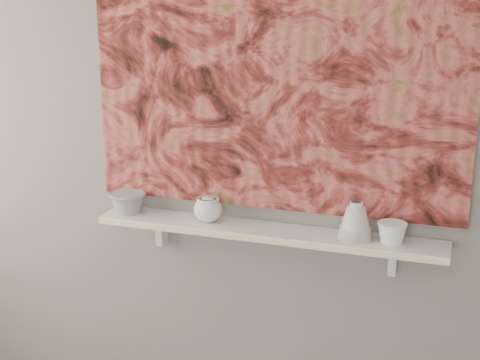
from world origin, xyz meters
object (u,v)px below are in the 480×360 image
at_px(bowl_white, 392,232).
at_px(painting, 274,71).
at_px(shelf, 266,232).
at_px(cup_cream, 208,209).
at_px(bowl_grey, 128,202).
at_px(bell_vessel, 356,220).

bearing_deg(bowl_white, painting, 170.60).
relative_size(shelf, cup_cream, 12.21).
bearing_deg(bowl_white, bowl_grey, 180.00).
bearing_deg(bell_vessel, bowl_white, 0.00).
distance_m(cup_cream, bowl_white, 0.73).
relative_size(cup_cream, bell_vessel, 0.79).
bearing_deg(bowl_grey, bell_vessel, 0.00).
height_order(painting, bell_vessel, painting).
distance_m(painting, cup_cream, 0.61).
xyz_separation_m(bowl_grey, bowl_white, (1.10, 0.00, -0.01)).
relative_size(painting, bowl_grey, 9.58).
relative_size(painting, bowl_white, 13.58).
bearing_deg(shelf, painting, 90.00).
bearing_deg(painting, shelf, -90.00).
distance_m(bowl_grey, cup_cream, 0.37).
distance_m(shelf, bowl_grey, 0.61).
height_order(shelf, bowl_white, bowl_white).
relative_size(shelf, painting, 0.93).
xyz_separation_m(cup_cream, bell_vessel, (0.60, 0.00, 0.02)).
distance_m(painting, bowl_white, 0.75).
relative_size(bell_vessel, bowl_white, 1.32).
bearing_deg(painting, bell_vessel, -12.96).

